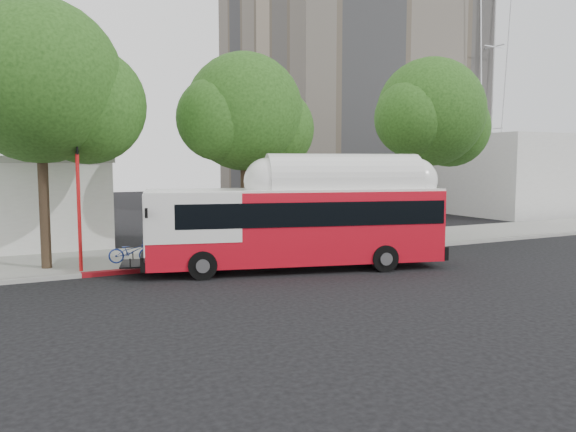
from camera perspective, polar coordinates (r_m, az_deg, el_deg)
name	(u,v)px	position (r m, az deg, el deg)	size (l,w,h in m)	color
ground	(337,277)	(19.75, 5.00, -6.18)	(120.00, 120.00, 0.00)	black
sidewalk	(262,249)	(25.41, -2.70, -3.36)	(60.00, 5.00, 0.15)	gray
curb_strip	(287,258)	(23.09, -0.08, -4.26)	(60.00, 0.30, 0.15)	gray
red_curb_segment	(218,263)	(21.93, -7.14, -4.81)	(10.00, 0.32, 0.16)	maroon
street_tree_left	(54,89)	(22.23, -22.71, 11.83)	(6.67, 5.80, 9.74)	#2D2116
street_tree_mid	(252,117)	(24.54, -3.63, 9.97)	(5.75, 5.00, 8.62)	#2D2116
street_tree_right	(437,117)	(29.78, 14.87, 9.69)	(6.21, 5.40, 9.18)	#2D2116
apartment_tower	(346,11)	(54.35, 5.94, 20.02)	(18.00, 18.00, 37.00)	gray
horizon_block	(543,174)	(51.64, 24.52, 3.93)	(20.00, 12.00, 6.00)	silver
transit_bus	(298,227)	(20.76, 1.05, -1.08)	(11.80, 4.96, 3.45)	red
signal_pole	(79,210)	(20.96, -20.47, 0.57)	(0.13, 0.43, 4.52)	red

